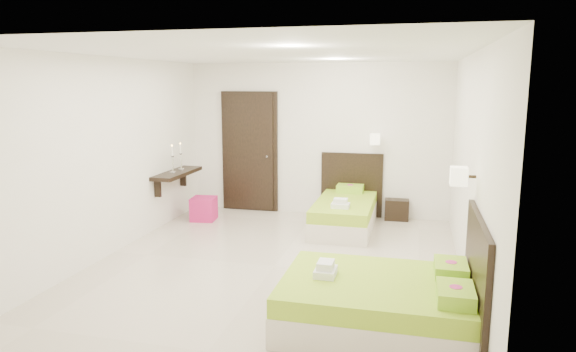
% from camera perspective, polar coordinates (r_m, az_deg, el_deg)
% --- Properties ---
extents(floor, '(5.50, 5.50, 0.00)m').
position_cam_1_polar(floor, '(6.53, -1.51, -9.96)').
color(floor, '#C0B29F').
rests_on(floor, ground).
extents(bed_single, '(1.05, 1.75, 1.44)m').
position_cam_1_polar(bed_single, '(8.17, 6.39, -3.92)').
color(bed_single, beige).
rests_on(bed_single, ground).
extents(bed_double, '(1.77, 1.51, 1.46)m').
position_cam_1_polar(bed_double, '(4.99, 10.76, -13.47)').
color(bed_double, beige).
rests_on(bed_double, ground).
extents(nightstand, '(0.41, 0.37, 0.35)m').
position_cam_1_polar(nightstand, '(8.84, 11.98, -3.60)').
color(nightstand, black).
rests_on(nightstand, ground).
extents(ottoman, '(0.43, 0.43, 0.39)m').
position_cam_1_polar(ottoman, '(8.69, -9.34, -3.61)').
color(ottoman, '#AD1757').
rests_on(ottoman, ground).
extents(door, '(1.02, 0.15, 2.14)m').
position_cam_1_polar(door, '(9.14, -4.29, 2.65)').
color(door, black).
rests_on(door, ground).
extents(console_shelf, '(0.35, 1.20, 0.78)m').
position_cam_1_polar(console_shelf, '(8.50, -12.26, 0.27)').
color(console_shelf, black).
rests_on(console_shelf, ground).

